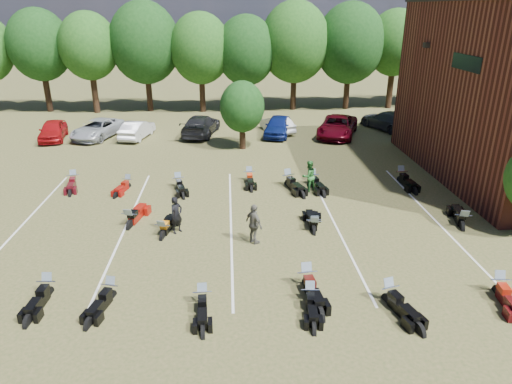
{
  "coord_description": "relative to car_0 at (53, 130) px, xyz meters",
  "views": [
    {
      "loc": [
        -3.01,
        -16.85,
        9.72
      ],
      "look_at": [
        -1.72,
        4.0,
        1.2
      ],
      "focal_mm": 32.0,
      "sensor_mm": 36.0,
      "label": 1
    }
  ],
  "objects": [
    {
      "name": "motorcycle_13",
      "position": [
        24.59,
        -17.06,
        -0.75
      ],
      "size": [
        1.36,
        2.59,
        1.38
      ],
      "primitive_type": null,
      "rotation": [
        0.0,
        0.0,
        2.9
      ],
      "color": "black",
      "rests_on": "ground"
    },
    {
      "name": "motorcycle_11",
      "position": [
        17.54,
        -16.99,
        -0.75
      ],
      "size": [
        0.76,
        2.23,
        1.24
      ],
      "primitive_type": null,
      "rotation": [
        0.0,
        0.0,
        3.12
      ],
      "color": "black",
      "rests_on": "ground"
    },
    {
      "name": "motorcycle_8",
      "position": [
        10.64,
        -17.14,
        -0.75
      ],
      "size": [
        1.17,
        2.37,
        1.27
      ],
      "primitive_type": null,
      "rotation": [
        0.0,
        0.0,
        2.94
      ],
      "color": "black",
      "rests_on": "ground"
    },
    {
      "name": "motorcycle_0",
      "position": [
        7.07,
        -21.39,
        -0.75
      ],
      "size": [
        0.84,
        2.26,
        1.24
      ],
      "primitive_type": null,
      "rotation": [
        0.0,
        0.0,
        -0.06
      ],
      "color": "black",
      "rests_on": "ground"
    },
    {
      "name": "motorcycle_16",
      "position": [
        10.76,
        -10.96,
        -0.75
      ],
      "size": [
        1.24,
        2.35,
        1.25
      ],
      "primitive_type": null,
      "rotation": [
        0.0,
        0.0,
        0.24
      ],
      "color": "black",
      "rests_on": "ground"
    },
    {
      "name": "motorcycle_19",
      "position": [
        17.12,
        -11.08,
        -0.75
      ],
      "size": [
        1.52,
        2.65,
        1.41
      ],
      "primitive_type": null,
      "rotation": [
        0.0,
        0.0,
        0.3
      ],
      "color": "black",
      "rests_on": "ground"
    },
    {
      "name": "car_3",
      "position": [
        11.49,
        0.73,
        0.05
      ],
      "size": [
        3.32,
        5.86,
        1.6
      ],
      "primitive_type": "imported",
      "rotation": [
        0.0,
        0.0,
        2.94
      ],
      "color": "black",
      "rests_on": "ground"
    },
    {
      "name": "car_6",
      "position": [
        22.46,
        -0.36,
        0.06
      ],
      "size": [
        4.57,
        6.36,
        1.61
      ],
      "primitive_type": "imported",
      "rotation": [
        0.0,
        0.0,
        -0.37
      ],
      "color": "#550412",
      "rests_on": "ground"
    },
    {
      "name": "motorcycle_17",
      "position": [
        14.89,
        -10.15,
        -0.75
      ],
      "size": [
        0.76,
        2.23,
        1.23
      ],
      "primitive_type": null,
      "rotation": [
        0.0,
        0.0,
        0.03
      ],
      "color": "black",
      "rests_on": "ground"
    },
    {
      "name": "person_black",
      "position": [
        11.25,
        -16.63,
        0.13
      ],
      "size": [
        0.75,
        0.75,
        1.75
      ],
      "primitive_type": "imported",
      "rotation": [
        0.0,
        0.0,
        0.79
      ],
      "color": "black",
      "rests_on": "ground"
    },
    {
      "name": "car_4",
      "position": [
        17.71,
        0.13,
        0.04
      ],
      "size": [
        2.97,
        4.95,
        1.58
      ],
      "primitive_type": "imported",
      "rotation": [
        0.0,
        0.0,
        -0.25
      ],
      "color": "navy",
      "rests_on": "ground"
    },
    {
      "name": "motorcycle_5",
      "position": [
        16.48,
        -21.46,
        -0.75
      ],
      "size": [
        1.04,
        2.54,
        1.38
      ],
      "primitive_type": null,
      "rotation": [
        0.0,
        0.0,
        0.11
      ],
      "color": "black",
      "rests_on": "ground"
    },
    {
      "name": "motorcycle_4",
      "position": [
        19.22,
        -22.57,
        -0.75
      ],
      "size": [
        1.35,
        2.46,
        1.31
      ],
      "primitive_type": null,
      "rotation": [
        0.0,
        0.0,
        0.27
      ],
      "color": "black",
      "rests_on": "ground"
    },
    {
      "name": "motorcycle_12",
      "position": [
        17.58,
        -17.08,
        -0.75
      ],
      "size": [
        1.04,
        2.21,
        1.18
      ],
      "primitive_type": null,
      "rotation": [
        0.0,
        0.0,
        2.96
      ],
      "color": "black",
      "rests_on": "ground"
    },
    {
      "name": "motorcycle_14",
      "position": [
        4.6,
        -10.17,
        -0.75
      ],
      "size": [
        1.07,
        2.34,
        1.26
      ],
      "primitive_type": null,
      "rotation": [
        0.0,
        0.0,
        0.16
      ],
      "color": "#3F0910",
      "rests_on": "ground"
    },
    {
      "name": "car_1",
      "position": [
        6.49,
        0.04,
        -0.05
      ],
      "size": [
        2.35,
        4.47,
        1.4
      ],
      "primitive_type": "imported",
      "rotation": [
        0.0,
        0.0,
        2.93
      ],
      "color": "#BDBDC1",
      "rests_on": "ground"
    },
    {
      "name": "person_green",
      "position": [
        18.15,
        -11.95,
        0.15
      ],
      "size": [
        1.08,
        0.99,
        1.79
      ],
      "primitive_type": "imported",
      "rotation": [
        0.0,
        0.0,
        3.58
      ],
      "color": "#296E2C",
      "rests_on": "ground"
    },
    {
      "name": "car_5",
      "position": [
        17.77,
        1.16,
        -0.1
      ],
      "size": [
        2.77,
        4.17,
        1.3
      ],
      "primitive_type": "imported",
      "rotation": [
        0.0,
        0.0,
        3.53
      ],
      "color": "silver",
      "rests_on": "ground"
    },
    {
      "name": "motorcycle_20",
      "position": [
        23.89,
        -10.89,
        -0.75
      ],
      "size": [
        0.98,
        2.53,
        1.38
      ],
      "primitive_type": null,
      "rotation": [
        0.0,
        0.0,
        0.08
      ],
      "color": "black",
      "rests_on": "ground"
    },
    {
      "name": "person_grey",
      "position": [
        14.73,
        -17.89,
        0.18
      ],
      "size": [
        0.97,
        1.15,
        1.85
      ],
      "primitive_type": "imported",
      "rotation": [
        0.0,
        0.0,
        2.14
      ],
      "color": "#555349",
      "rests_on": "ground"
    },
    {
      "name": "tree_line",
      "position": [
        15.73,
        10.14,
        5.56
      ],
      "size": [
        56.0,
        6.0,
        9.79
      ],
      "color": "black",
      "rests_on": "ground"
    },
    {
      "name": "car_2",
      "position": [
        3.34,
        0.35,
        -0.02
      ],
      "size": [
        3.84,
        5.68,
        1.45
      ],
      "primitive_type": "imported",
      "rotation": [
        0.0,
        0.0,
        -0.3
      ],
      "color": "#9B9EA4",
      "rests_on": "ground"
    },
    {
      "name": "motorcycle_18",
      "position": [
        18.55,
        -11.06,
        -0.75
      ],
      "size": [
        1.15,
        2.47,
        1.33
      ],
      "primitive_type": null,
      "rotation": [
        0.0,
        0.0,
        0.17
      ],
      "color": "black",
      "rests_on": "ground"
    },
    {
      "name": "motorcycle_1",
      "position": [
        9.38,
        -21.73,
        -0.75
      ],
      "size": [
        1.18,
        2.24,
        1.19
      ],
      "primitive_type": null,
      "rotation": [
        0.0,
        0.0,
        -0.24
      ],
      "color": "black",
      "rests_on": "ground"
    },
    {
      "name": "parking_lines",
      "position": [
        13.73,
        -15.86,
        -0.74
      ],
      "size": [
        20.1,
        14.0,
        0.01
      ],
      "color": "silver",
      "rests_on": "ground"
    },
    {
      "name": "car_0",
      "position": [
        0.0,
        0.0,
        0.0
      ],
      "size": [
        2.44,
        4.61,
        1.49
      ],
      "primitive_type": "imported",
      "rotation": [
        0.0,
        0.0,
        0.16
      ],
      "color": "#9B0E11",
      "rests_on": "ground"
    },
    {
      "name": "motorcycle_7",
      "position": [
        8.96,
        -15.97,
        -0.75
      ],
      "size": [
        1.31,
        2.58,
        1.38
      ],
      "primitive_type": null,
      "rotation": [
        0.0,
        0.0,
        2.92
      ],
      "color": "maroon",
      "rests_on": "ground"
    },
    {
      "name": "ground",
      "position": [
        16.73,
        -18.86,
        -0.75
      ],
      "size": [
        160.0,
        160.0,
        0.0
      ],
      "primitive_type": "plane",
      "color": "brown",
      "rests_on": "ground"
    },
    {
      "name": "motorcycle_3",
      "position": [
        16.43,
        -22.43,
        -0.75
      ],
      "size": [
        0.83,
        2.12,
        1.16
      ],
      "primitive_type": null,
      "rotation": [
        0.0,
        0.0,
        -0.08
      ],
      "color": "black",
      "rests_on": "ground"
    },
    {
      "name": "young_tree_midfield",
      "position": [
        14.73,
        -3.36,
        2.35
      ],
      "size": [
        3.2,
        3.2,
        4.7
      ],
      "color": "black",
      "rests_on": "ground"
    },
    {
      "name": "motorcycle_2",
      "position": [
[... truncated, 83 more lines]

